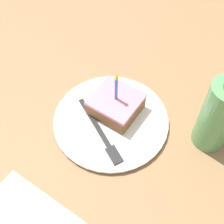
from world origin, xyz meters
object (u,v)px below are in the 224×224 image
plate (112,119)px  cake_slice (116,104)px  bottle (219,114)px  fork (101,134)px

plate → cake_slice: bearing=11.7°
cake_slice → bottle: (0.06, -0.22, 0.06)m
plate → bottle: (0.08, -0.21, 0.09)m
fork → cake_slice: bearing=7.9°
plate → cake_slice: 0.04m
cake_slice → fork: size_ratio=0.70×
plate → bottle: size_ratio=1.11×
plate → cake_slice: size_ratio=2.14×
cake_slice → bottle: 0.24m
cake_slice → bottle: bottle is taller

